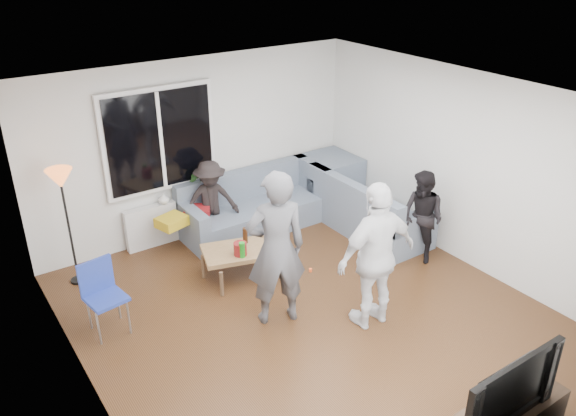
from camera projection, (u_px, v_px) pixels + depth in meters
floor at (310, 316)px, 6.86m from camera, size 5.00×5.50×0.04m
ceiling at (314, 99)px, 5.71m from camera, size 5.00×5.50×0.04m
wall_back at (198, 147)px, 8.34m from camera, size 5.00×0.04×2.60m
wall_front at (536, 357)px, 4.23m from camera, size 5.00×0.04×2.60m
wall_left at (79, 291)px, 5.00m from camera, size 0.04×5.50×2.60m
wall_right at (465, 169)px, 7.57m from camera, size 0.04×5.50×2.60m
window_frame at (160, 140)px, 7.87m from camera, size 1.62×0.06×1.47m
window_glass at (161, 141)px, 7.84m from camera, size 1.50×0.02×1.35m
window_mullion at (161, 141)px, 7.83m from camera, size 0.05×0.03×1.35m
radiator at (169, 221)px, 8.38m from camera, size 1.30×0.12×0.62m
potted_plant at (192, 184)px, 8.34m from camera, size 0.25×0.22×0.40m
vase at (164, 199)px, 8.16m from camera, size 0.17×0.17×0.16m
sofa_back_section at (256, 203)px, 8.69m from camera, size 2.30×0.85×0.85m
sofa_right_section at (369, 205)px, 8.63m from camera, size 2.00×0.85×0.85m
sofa_corner at (329, 182)px, 9.40m from camera, size 0.85×0.85×0.85m
cushion_yellow at (172, 222)px, 7.93m from camera, size 0.45×0.41×0.14m
cushion_red at (197, 212)px, 8.21m from camera, size 0.46×0.44×0.13m
coffee_table at (246, 262)px, 7.57m from camera, size 1.23×0.89×0.40m
pitcher at (240, 249)px, 7.30m from camera, size 0.17×0.17×0.17m
side_chair at (106, 299)px, 6.39m from camera, size 0.46×0.46×0.86m
floor_lamp at (69, 228)px, 7.18m from camera, size 0.32×0.32×1.56m
player_left at (276, 249)px, 6.39m from camera, size 0.79×0.64×1.87m
player_right at (376, 256)px, 6.36m from camera, size 1.05×0.48×1.76m
spectator_right at (422, 217)px, 7.75m from camera, size 0.52×0.65×1.29m
spectator_back at (211, 202)px, 8.25m from camera, size 0.90×0.66×1.24m
television at (501, 386)px, 4.71m from camera, size 1.13×0.15×0.65m
bottle_e at (266, 229)px, 7.71m from camera, size 0.07×0.07×0.23m
bottle_c at (245, 235)px, 7.58m from camera, size 0.07×0.07×0.21m
bottle_b at (242, 250)px, 7.24m from camera, size 0.08×0.08×0.21m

